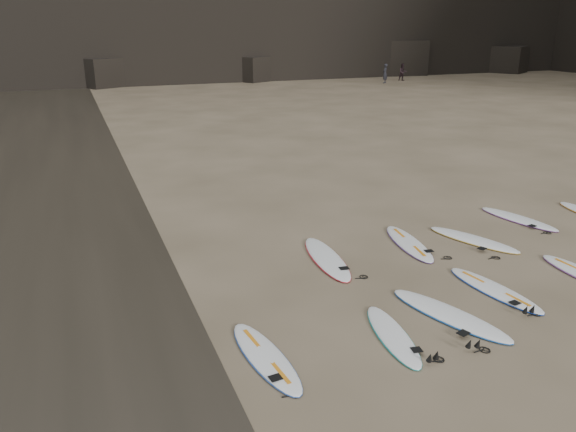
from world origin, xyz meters
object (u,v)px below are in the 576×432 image
(surfboard_1, at_px, (449,314))
(surfboard_7, at_px, (473,239))
(surfboard_2, at_px, (494,289))
(person_b, at_px, (403,72))
(surfboard_0, at_px, (393,335))
(surfboard_11, at_px, (265,356))
(surfboard_8, at_px, (518,219))
(person_a, at_px, (385,73))
(surfboard_6, at_px, (409,243))
(surfboard_5, at_px, (327,258))

(surfboard_1, bearing_deg, surfboard_7, 27.44)
(surfboard_2, bearing_deg, surfboard_7, 52.79)
(person_b, bearing_deg, surfboard_0, -113.59)
(surfboard_1, distance_m, surfboard_11, 3.86)
(surfboard_2, distance_m, surfboard_8, 5.12)
(surfboard_11, distance_m, person_a, 46.71)
(surfboard_8, bearing_deg, surfboard_2, -150.24)
(surfboard_0, height_order, person_b, person_b)
(surfboard_1, xyz_separation_m, surfboard_11, (-3.86, -0.06, -0.00))
(surfboard_6, xyz_separation_m, surfboard_8, (4.05, 0.47, -0.00))
(surfboard_6, bearing_deg, surfboard_5, -167.84)
(surfboard_7, bearing_deg, surfboard_11, -177.43)
(surfboard_11, height_order, person_a, person_a)
(surfboard_11, bearing_deg, person_b, 49.44)
(surfboard_8, bearing_deg, surfboard_5, 172.91)
(surfboard_5, relative_size, surfboard_11, 1.12)
(surfboard_2, xyz_separation_m, surfboard_8, (3.80, 3.43, 0.00))
(surfboard_7, bearing_deg, surfboard_6, 144.91)
(surfboard_5, relative_size, person_a, 1.57)
(surfboard_2, relative_size, surfboard_5, 0.90)
(surfboard_5, height_order, person_a, person_a)
(surfboard_5, bearing_deg, surfboard_2, -40.78)
(surfboard_1, relative_size, surfboard_2, 1.10)
(person_a, bearing_deg, surfboard_11, 17.36)
(surfboard_5, distance_m, person_a, 42.29)
(surfboard_8, relative_size, person_b, 1.55)
(surfboard_2, height_order, surfboard_5, surfboard_5)
(surfboard_5, bearing_deg, surfboard_0, -89.60)
(surfboard_11, relative_size, person_a, 1.40)
(surfboard_7, xyz_separation_m, person_b, (21.26, 37.28, 0.77))
(surfboard_2, distance_m, surfboard_5, 3.89)
(surfboard_7, height_order, person_a, person_a)
(surfboard_1, height_order, person_b, person_b)
(surfboard_2, height_order, surfboard_8, same)
(surfboard_0, relative_size, surfboard_7, 0.87)
(surfboard_2, distance_m, surfboard_11, 5.48)
(surfboard_1, relative_size, surfboard_5, 0.99)
(surfboard_6, bearing_deg, surfboard_0, -116.99)
(surfboard_11, xyz_separation_m, person_a, (25.43, 39.17, 0.84))
(surfboard_0, height_order, surfboard_7, surfboard_7)
(surfboard_0, xyz_separation_m, surfboard_5, (0.37, 3.66, 0.01))
(person_a, bearing_deg, surfboard_7, 23.14)
(person_b, bearing_deg, person_a, -146.10)
(surfboard_7, bearing_deg, surfboard_8, -1.50)
(surfboard_8, distance_m, person_b, 41.05)
(surfboard_6, bearing_deg, surfboard_1, -101.46)
(surfboard_8, bearing_deg, surfboard_11, -168.60)
(surfboard_7, bearing_deg, surfboard_2, -142.31)
(surfboard_1, height_order, surfboard_7, surfboard_1)
(surfboard_0, relative_size, surfboard_2, 0.90)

